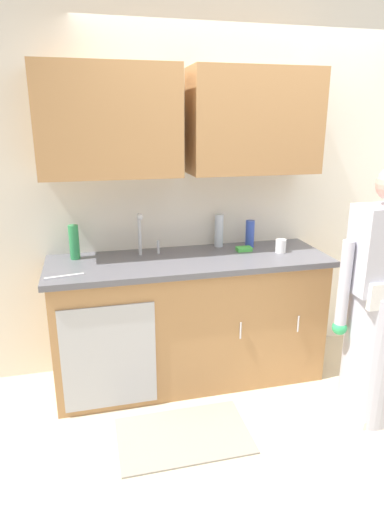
# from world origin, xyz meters

# --- Properties ---
(ground_plane) EXTENTS (9.00, 9.00, 0.00)m
(ground_plane) POSITION_xyz_m (0.00, 0.00, 0.00)
(ground_plane) COLOR beige
(kitchen_wall_with_uppers) EXTENTS (4.80, 0.44, 2.70)m
(kitchen_wall_with_uppers) POSITION_xyz_m (-0.14, 0.99, 1.48)
(kitchen_wall_with_uppers) COLOR silver
(kitchen_wall_with_uppers) RESTS_ON ground
(counter_cabinet) EXTENTS (1.90, 0.62, 0.90)m
(counter_cabinet) POSITION_xyz_m (-0.55, 0.70, 0.45)
(counter_cabinet) COLOR #B27F4C
(counter_cabinet) RESTS_ON ground
(countertop) EXTENTS (1.96, 0.66, 0.04)m
(countertop) POSITION_xyz_m (-0.55, 0.70, 0.92)
(countertop) COLOR #595960
(countertop) RESTS_ON counter_cabinet
(sink) EXTENTS (0.50, 0.36, 0.35)m
(sink) POSITION_xyz_m (-0.84, 0.71, 0.93)
(sink) COLOR #B7BABF
(sink) RESTS_ON counter_cabinet
(person_at_sink) EXTENTS (0.55, 0.34, 1.62)m
(person_at_sink) POSITION_xyz_m (0.46, -0.02, 0.69)
(person_at_sink) COLOR white
(person_at_sink) RESTS_ON ground
(floor_mat) EXTENTS (0.80, 0.50, 0.01)m
(floor_mat) POSITION_xyz_m (-0.74, 0.05, 0.01)
(floor_mat) COLOR gray
(floor_mat) RESTS_ON ground
(bottle_water_tall) EXTENTS (0.07, 0.07, 0.25)m
(bottle_water_tall) POSITION_xyz_m (-0.27, 0.93, 1.06)
(bottle_water_tall) COLOR silver
(bottle_water_tall) RESTS_ON countertop
(bottle_water_short) EXTENTS (0.07, 0.07, 0.24)m
(bottle_water_short) POSITION_xyz_m (-1.32, 0.87, 1.06)
(bottle_water_short) COLOR #2D8C4C
(bottle_water_short) RESTS_ON countertop
(bottle_dish_liquid) EXTENTS (0.07, 0.07, 0.21)m
(bottle_dish_liquid) POSITION_xyz_m (-0.04, 0.86, 1.04)
(bottle_dish_liquid) COLOR #334CB2
(bottle_dish_liquid) RESTS_ON countertop
(cup_by_sink) EXTENTS (0.08, 0.08, 0.10)m
(cup_by_sink) POSITION_xyz_m (0.13, 0.67, 0.99)
(cup_by_sink) COLOR white
(cup_by_sink) RESTS_ON countertop
(knife_on_counter) EXTENTS (0.24, 0.06, 0.01)m
(knife_on_counter) POSITION_xyz_m (-1.39, 0.51, 0.94)
(knife_on_counter) COLOR silver
(knife_on_counter) RESTS_ON countertop
(sponge) EXTENTS (0.11, 0.07, 0.03)m
(sponge) POSITION_xyz_m (-0.12, 0.77, 0.96)
(sponge) COLOR #4CBF4C
(sponge) RESTS_ON countertop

